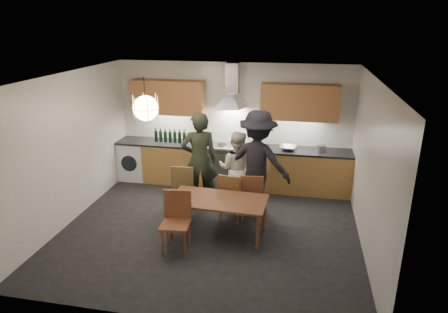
% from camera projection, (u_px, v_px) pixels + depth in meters
% --- Properties ---
extents(ground, '(5.00, 5.00, 0.00)m').
position_uv_depth(ground, '(210.00, 229.00, 6.90)').
color(ground, black).
rests_on(ground, ground).
extents(room_shell, '(5.02, 4.52, 2.61)m').
position_uv_depth(room_shell, '(209.00, 134.00, 6.34)').
color(room_shell, white).
rests_on(room_shell, ground).
extents(counter_run, '(5.00, 0.62, 0.90)m').
position_uv_depth(counter_run, '(232.00, 166.00, 8.56)').
color(counter_run, tan).
rests_on(counter_run, ground).
extents(range_stove, '(0.90, 0.60, 0.92)m').
position_uv_depth(range_stove, '(231.00, 166.00, 8.56)').
color(range_stove, silver).
rests_on(range_stove, ground).
extents(wall_fixtures, '(4.30, 0.54, 1.10)m').
position_uv_depth(wall_fixtures, '(232.00, 99.00, 8.20)').
color(wall_fixtures, '#C9834D').
rests_on(wall_fixtures, ground).
extents(pendant_lamp, '(0.43, 0.43, 0.70)m').
position_uv_depth(pendant_lamp, '(146.00, 108.00, 6.30)').
color(pendant_lamp, black).
rests_on(pendant_lamp, ground).
extents(dining_table, '(1.60, 0.86, 0.66)m').
position_uv_depth(dining_table, '(218.00, 203.00, 6.51)').
color(dining_table, brown).
rests_on(dining_table, ground).
extents(chair_back_left, '(0.44, 0.44, 0.91)m').
position_uv_depth(chair_back_left, '(184.00, 185.00, 7.42)').
color(chair_back_left, brown).
rests_on(chair_back_left, ground).
extents(chair_back_mid, '(0.47, 0.47, 0.89)m').
position_uv_depth(chair_back_mid, '(231.00, 194.00, 7.03)').
color(chair_back_mid, brown).
rests_on(chair_back_mid, ground).
extents(chair_back_right, '(0.44, 0.44, 0.89)m').
position_uv_depth(chair_back_right, '(252.00, 194.00, 7.05)').
color(chair_back_right, brown).
rests_on(chair_back_right, ground).
extents(chair_front, '(0.46, 0.46, 0.95)m').
position_uv_depth(chair_front, '(177.00, 217.00, 6.16)').
color(chair_front, brown).
rests_on(chair_front, ground).
extents(person_left, '(0.78, 0.63, 1.85)m').
position_uv_depth(person_left, '(200.00, 160.00, 7.50)').
color(person_left, black).
rests_on(person_left, ground).
extents(person_mid, '(0.77, 0.63, 1.47)m').
position_uv_depth(person_mid, '(237.00, 169.00, 7.60)').
color(person_mid, '#F2E4D0').
rests_on(person_mid, ground).
extents(person_right, '(1.35, 0.94, 1.92)m').
position_uv_depth(person_right, '(258.00, 162.00, 7.30)').
color(person_right, black).
rests_on(person_right, ground).
extents(mixing_bowl, '(0.40, 0.40, 0.08)m').
position_uv_depth(mixing_bowl, '(288.00, 148.00, 8.14)').
color(mixing_bowl, silver).
rests_on(mixing_bowl, counter_run).
extents(stock_pot, '(0.25, 0.25, 0.13)m').
position_uv_depth(stock_pot, '(321.00, 148.00, 8.03)').
color(stock_pot, '#A7A7AA').
rests_on(stock_pot, counter_run).
extents(wine_bottles, '(0.71, 0.07, 0.30)m').
position_uv_depth(wine_bottles, '(170.00, 135.00, 8.61)').
color(wine_bottles, black).
rests_on(wine_bottles, counter_run).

